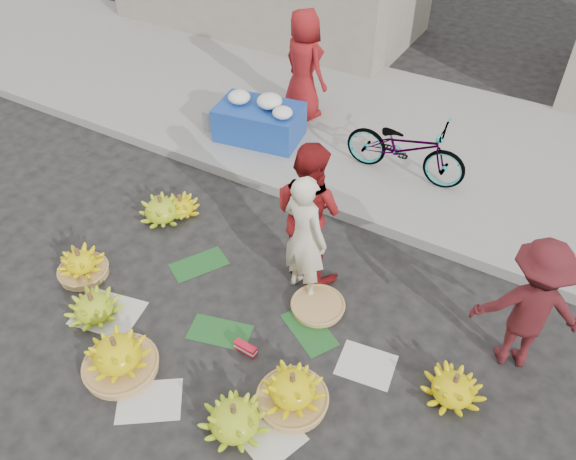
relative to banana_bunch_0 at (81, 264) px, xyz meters
The scene contains 22 objects.
ground 1.98m from the banana_bunch_0, ahead, with size 80.00×80.00×0.00m, color black.
curb 3.18m from the banana_bunch_0, 52.02° to the left, with size 40.00×0.25×0.15m, color gray.
sidewalk 5.00m from the banana_bunch_0, 67.00° to the left, with size 40.00×4.00×0.12m, color gray.
newspaper_scatter 2.02m from the banana_bunch_0, 14.31° to the right, with size 3.20×1.80×0.00m, color silver, non-canonical shape.
banana_leaves 1.93m from the banana_bunch_0, 15.15° to the left, with size 2.00×1.00×0.00m, color #18491D, non-canonical shape.
banana_bunch_0 is the anchor object (origin of this frame).
banana_bunch_1 0.69m from the banana_bunch_0, 34.17° to the right, with size 0.60×0.60×0.36m.
banana_bunch_2 1.49m from the banana_bunch_0, 30.64° to the right, with size 0.85×0.85×0.49m.
banana_bunch_3 2.71m from the banana_bunch_0, 15.46° to the right, with size 0.76×0.76×0.39m.
banana_bunch_4 2.93m from the banana_bunch_0, ahead, with size 0.67×0.67×0.45m.
banana_bunch_5 4.23m from the banana_bunch_0, ahead, with size 0.73×0.73×0.35m.
banana_bunch_6 1.25m from the banana_bunch_0, 83.60° to the left, with size 0.75×0.75×0.37m.
banana_bunch_7 1.48m from the banana_bunch_0, 78.92° to the left, with size 0.51×0.51×0.30m.
basket_spare 2.75m from the banana_bunch_0, 19.44° to the left, with size 0.57×0.57×0.07m, color #AC7E48.
incense_stack 2.23m from the banana_bunch_0, ahead, with size 0.24×0.08×0.10m, color red.
vendor_cream 2.62m from the banana_bunch_0, 25.50° to the left, with size 0.57×0.37×1.55m, color beige.
vendor_red 2.68m from the banana_bunch_0, 32.82° to the left, with size 0.83×0.65×1.71m, color maroon.
man_striped 4.78m from the banana_bunch_0, 16.21° to the left, with size 0.98×0.56×1.52m, color maroon.
flower_table 3.41m from the banana_bunch_0, 85.23° to the left, with size 1.34×0.96×0.72m.
grey_bucket 3.30m from the banana_bunch_0, 99.10° to the left, with size 0.28×0.28×0.32m, color gray.
flower_vendor 4.42m from the banana_bunch_0, 83.29° to the left, with size 0.82×0.54×1.69m, color maroon.
bicycle 4.37m from the banana_bunch_0, 54.98° to the left, with size 1.68×0.59×0.88m, color gray.
Camera 1 is at (2.39, -3.04, 4.71)m, focal length 35.00 mm.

